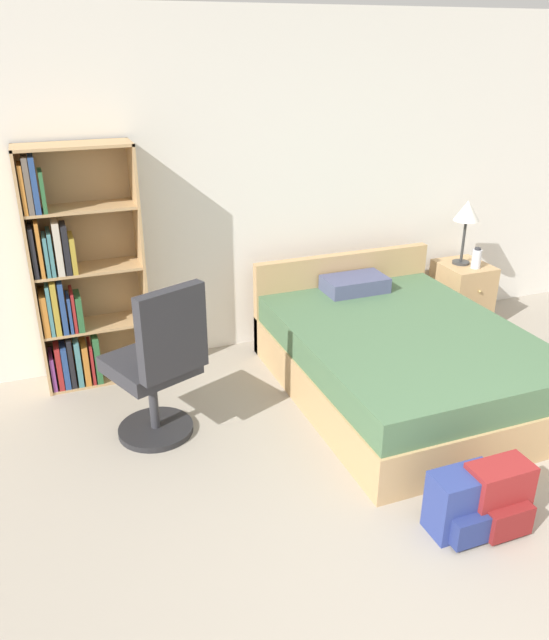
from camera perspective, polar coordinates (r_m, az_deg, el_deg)
The scene contains 10 objects.
ground_plane at distance 3.25m, azimuth 23.55°, elevation -24.85°, with size 14.00×14.00×0.00m, color #A39989.
wall_back at distance 5.04m, azimuth 0.23°, elevation 12.04°, with size 9.00×0.06×2.60m.
bookshelf at distance 4.65m, azimuth -17.89°, elevation 3.41°, with size 0.77×0.31×1.74m.
bed at distance 4.61m, azimuth 11.27°, elevation -3.31°, with size 1.55×2.04×0.77m.
office_chair at distance 3.91m, azimuth -10.54°, elevation -4.29°, with size 0.64×0.69×1.09m.
nightstand at distance 5.84m, azimuth 16.69°, elevation 2.29°, with size 0.41×0.48×0.57m.
table_lamp at distance 5.63m, azimuth 17.18°, elevation 9.26°, with size 0.22×0.22×0.56m.
water_bottle at distance 5.65m, azimuth 17.98°, elevation 5.38°, with size 0.08×0.08×0.18m.
backpack_red at distance 3.58m, azimuth 19.77°, elevation -15.06°, with size 0.33×0.25×0.37m.
backpack_blue at distance 3.50m, azimuth 16.89°, elevation -15.83°, with size 0.35×0.26×0.35m.
Camera 1 is at (-1.79, -1.36, 2.35)m, focal length 35.00 mm.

